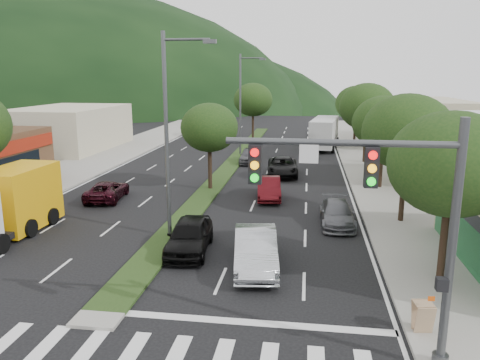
% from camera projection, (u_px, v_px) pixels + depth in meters
% --- Properties ---
extents(ground, '(160.00, 160.00, 0.00)m').
position_uv_depth(ground, '(103.00, 315.00, 16.00)').
color(ground, black).
rests_on(ground, ground).
extents(sidewalk_right, '(5.00, 90.00, 0.15)m').
position_uv_depth(sidewalk_right, '(377.00, 174.00, 38.36)').
color(sidewalk_right, gray).
rests_on(sidewalk_right, ground).
extents(sidewalk_left, '(6.00, 90.00, 0.15)m').
position_uv_depth(sidewalk_left, '(84.00, 165.00, 41.93)').
color(sidewalk_left, gray).
rests_on(sidewalk_left, ground).
extents(median, '(1.60, 56.00, 0.12)m').
position_uv_depth(median, '(233.00, 163.00, 43.01)').
color(median, '#1C3212').
rests_on(median, ground).
extents(crosswalk, '(19.00, 2.20, 0.01)m').
position_uv_depth(crosswalk, '(74.00, 347.00, 14.06)').
color(crosswalk, silver).
rests_on(crosswalk, ground).
extents(traffic_signal, '(6.12, 0.40, 7.00)m').
position_uv_depth(traffic_signal, '(393.00, 207.00, 12.22)').
color(traffic_signal, '#47494C').
rests_on(traffic_signal, ground).
extents(gas_canopy, '(12.20, 8.20, 5.25)m').
position_uv_depth(gas_canopy, '(480.00, 123.00, 33.55)').
color(gas_canopy, silver).
rests_on(gas_canopy, ground).
extents(bldg_left_far, '(9.00, 14.00, 4.60)m').
position_uv_depth(bldg_left_far, '(69.00, 128.00, 50.97)').
color(bldg_left_far, '#C0BA98').
rests_on(bldg_left_far, ground).
extents(bldg_right_far, '(10.00, 16.00, 5.20)m').
position_uv_depth(bldg_right_far, '(417.00, 122.00, 55.17)').
color(bldg_right_far, '#C0BA98').
rests_on(bldg_right_far, ground).
extents(hill_far, '(176.00, 132.00, 82.00)m').
position_uv_depth(hill_far, '(2.00, 103.00, 133.37)').
color(hill_far, black).
rests_on(hill_far, ground).
extents(tree_r_a, '(4.60, 4.60, 6.63)m').
position_uv_depth(tree_r_a, '(451.00, 164.00, 17.12)').
color(tree_r_a, black).
rests_on(tree_r_a, sidewalk_right).
extents(tree_r_b, '(4.80, 4.80, 6.94)m').
position_uv_depth(tree_r_b, '(407.00, 132.00, 24.79)').
color(tree_r_b, black).
rests_on(tree_r_b, sidewalk_right).
extents(tree_r_c, '(4.40, 4.40, 6.48)m').
position_uv_depth(tree_r_c, '(384.00, 123.00, 32.58)').
color(tree_r_c, black).
rests_on(tree_r_c, sidewalk_right).
extents(tree_r_d, '(5.00, 5.00, 7.17)m').
position_uv_depth(tree_r_d, '(367.00, 107.00, 42.14)').
color(tree_r_d, black).
rests_on(tree_r_d, sidewalk_right).
extents(tree_r_e, '(4.60, 4.60, 6.71)m').
position_uv_depth(tree_r_e, '(356.00, 103.00, 51.85)').
color(tree_r_e, black).
rests_on(tree_r_e, sidewalk_right).
extents(tree_med_near, '(4.00, 4.00, 6.02)m').
position_uv_depth(tree_med_near, '(209.00, 128.00, 32.40)').
color(tree_med_near, black).
rests_on(tree_med_near, median).
extents(tree_med_far, '(4.80, 4.80, 6.94)m').
position_uv_depth(tree_med_far, '(253.00, 100.00, 57.37)').
color(tree_med_far, black).
rests_on(tree_med_far, median).
extents(streetlight_near, '(2.60, 0.25, 10.00)m').
position_uv_depth(streetlight_near, '(170.00, 127.00, 22.46)').
color(streetlight_near, '#47494C').
rests_on(streetlight_near, ground).
extents(streetlight_mid, '(2.60, 0.25, 10.00)m').
position_uv_depth(streetlight_mid, '(242.00, 100.00, 46.59)').
color(streetlight_mid, '#47494C').
rests_on(streetlight_mid, ground).
extents(sedan_silver, '(2.38, 5.17, 1.64)m').
position_uv_depth(sedan_silver, '(256.00, 249.00, 19.70)').
color(sedan_silver, '#B2B5BA').
rests_on(sedan_silver, ground).
extents(suv_maroon, '(2.53, 4.64, 1.23)m').
position_uv_depth(suv_maroon, '(107.00, 190.00, 30.62)').
color(suv_maroon, black).
rests_on(suv_maroon, ground).
extents(car_queue_a, '(2.14, 4.65, 1.55)m').
position_uv_depth(car_queue_a, '(189.00, 236.00, 21.55)').
color(car_queue_a, black).
rests_on(car_queue_a, ground).
extents(car_queue_b, '(1.86, 4.40, 1.27)m').
position_uv_depth(car_queue_b, '(337.00, 214.00, 25.43)').
color(car_queue_b, '#56575C').
rests_on(car_queue_b, ground).
extents(car_queue_c, '(1.94, 4.40, 1.40)m').
position_uv_depth(car_queue_c, '(269.00, 188.00, 30.82)').
color(car_queue_c, '#4D0C11').
rests_on(car_queue_c, ground).
extents(car_queue_d, '(2.74, 5.33, 1.44)m').
position_uv_depth(car_queue_d, '(282.00, 167.00, 37.95)').
color(car_queue_d, black).
rests_on(car_queue_d, ground).
extents(car_queue_e, '(1.73, 4.19, 1.42)m').
position_uv_depth(car_queue_e, '(250.00, 155.00, 43.24)').
color(car_queue_e, '#525156').
rests_on(car_queue_e, ground).
extents(box_truck, '(2.75, 6.81, 3.33)m').
position_uv_depth(box_truck, '(10.00, 204.00, 23.79)').
color(box_truck, silver).
rests_on(box_truck, ground).
extents(motorhome, '(3.65, 8.86, 3.30)m').
position_uv_depth(motorhome, '(324.00, 133.00, 51.60)').
color(motorhome, '#BDBDBD').
rests_on(motorhome, ground).
extents(a_frame_sign, '(0.65, 0.72, 1.29)m').
position_uv_depth(a_frame_sign, '(423.00, 314.00, 14.57)').
color(a_frame_sign, tan).
rests_on(a_frame_sign, sidewalk_right).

